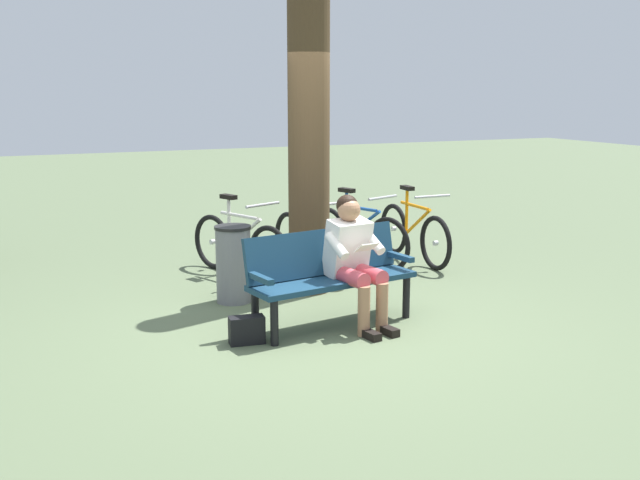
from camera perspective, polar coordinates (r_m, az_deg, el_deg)
The scene contains 10 objects.
ground_plane at distance 6.90m, azimuth -0.29°, elevation -6.66°, with size 40.00×40.00×0.00m, color #566647.
bench at distance 6.88m, azimuth 0.66°, elevation -2.33°, with size 1.65×0.72×0.87m.
person_reading at distance 6.80m, azimuth 2.59°, elevation -1.13°, with size 0.53×0.81×1.20m.
handbag at distance 6.48m, azimuth -5.58°, elevation -6.82°, with size 0.30×0.14×0.24m, color black.
tree_trunk at distance 7.85m, azimuth -0.85°, elevation 8.13°, with size 0.43×0.43×3.38m, color #4C3823.
litter_bin at distance 7.67m, azimuth -6.59°, elevation -1.82°, with size 0.37×0.37×0.79m.
bicycle_silver at distance 9.48m, azimuth 7.12°, elevation 0.51°, with size 0.48×1.68×0.94m.
bicycle_green at distance 9.24m, azimuth 2.83°, elevation 0.30°, with size 0.68×1.60×0.94m.
bicycle_black at distance 8.80m, azimuth -0.69°, elevation -0.25°, with size 0.48×1.67×0.94m.
bicycle_orange at distance 8.72m, azimuth -6.12°, elevation -0.42°, with size 0.72×1.58×0.94m.
Camera 1 is at (2.66, 5.99, 2.15)m, focal length 42.14 mm.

